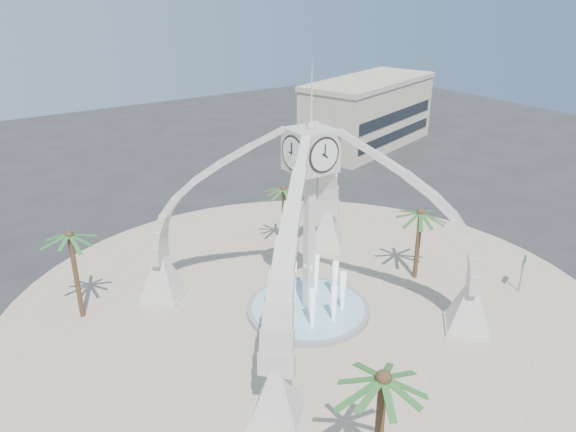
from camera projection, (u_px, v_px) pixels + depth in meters
ground at (308, 312)px, 36.81m from camera, size 140.00×140.00×0.00m
plaza at (308, 312)px, 36.79m from camera, size 40.00×40.00×0.06m
clock_tower at (310, 222)px, 34.27m from camera, size 17.94×17.94×16.30m
fountain at (308, 309)px, 36.69m from camera, size 8.00×8.00×3.62m
building_ne at (368, 113)px, 71.97m from camera, size 21.87×14.17×8.60m
palm_east at (421, 213)px, 39.06m from camera, size 4.72×4.72×5.88m
palm_west at (69, 236)px, 34.08m from camera, size 3.57×3.57×6.50m
palm_north at (284, 190)px, 43.52m from camera, size 3.77×3.77×5.78m
palm_south at (383, 380)px, 21.48m from camera, size 4.22×4.22×6.89m
street_sign at (523, 266)px, 38.41m from camera, size 1.01×0.37×2.87m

